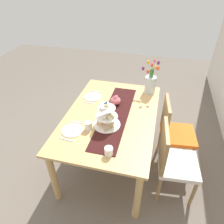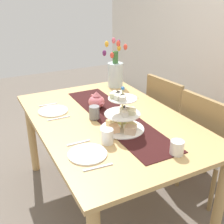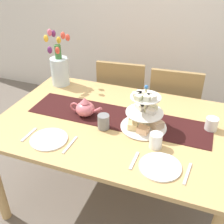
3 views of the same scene
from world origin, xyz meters
TOP-DOWN VIEW (x-y plane):
  - ground_plane at (0.00, 0.00)m, footprint 8.00×8.00m
  - dining_table at (0.00, 0.00)m, footprint 1.57×1.04m
  - chair_left at (-0.20, 0.75)m, footprint 0.46×0.46m
  - chair_right at (0.29, 0.75)m, footprint 0.45×0.45m
  - table_runner at (0.00, 0.05)m, footprint 1.26×0.30m
  - tiered_cake_stand at (0.19, -0.00)m, footprint 0.30×0.30m
  - teapot at (-0.22, 0.00)m, footprint 0.24×0.13m
  - tulip_vase at (-0.63, 0.38)m, footprint 0.17×0.22m
  - cream_jug at (0.61, 0.13)m, footprint 0.08×0.08m
  - dinner_plate_left at (-0.31, -0.33)m, footprint 0.23×0.23m
  - fork_left at (-0.46, -0.33)m, footprint 0.02×0.15m
  - knife_left at (-0.17, -0.33)m, footprint 0.02×0.17m
  - dinner_plate_right at (0.38, -0.33)m, footprint 0.23×0.23m
  - fork_right at (0.23, -0.33)m, footprint 0.02×0.15m
  - knife_right at (0.52, -0.33)m, footprint 0.03×0.17m
  - mug_grey at (-0.05, -0.10)m, footprint 0.08×0.08m
  - mug_white_text at (0.31, -0.17)m, footprint 0.08×0.08m

SIDE VIEW (x-z plane):
  - ground_plane at x=0.00m, z-range 0.00..0.00m
  - chair_left at x=-0.20m, z-range 0.05..0.96m
  - chair_right at x=0.29m, z-range 0.05..0.96m
  - dining_table at x=0.00m, z-range 0.28..1.03m
  - table_runner at x=0.00m, z-range 0.76..0.76m
  - fork_left at x=-0.46m, z-range 0.76..0.76m
  - knife_left at x=-0.17m, z-range 0.76..0.76m
  - fork_right at x=0.23m, z-range 0.76..0.76m
  - knife_right at x=0.52m, z-range 0.76..0.76m
  - dinner_plate_left at x=-0.31m, z-range 0.76..0.77m
  - dinner_plate_right at x=0.38m, z-range 0.76..0.77m
  - cream_jug at x=0.61m, z-range 0.76..0.84m
  - mug_white_text at x=0.31m, z-range 0.76..0.85m
  - mug_grey at x=-0.05m, z-range 0.76..0.85m
  - teapot at x=-0.22m, z-range 0.75..0.88m
  - tiered_cake_stand at x=0.19m, z-range 0.70..1.00m
  - tulip_vase at x=-0.63m, z-range 0.68..1.13m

